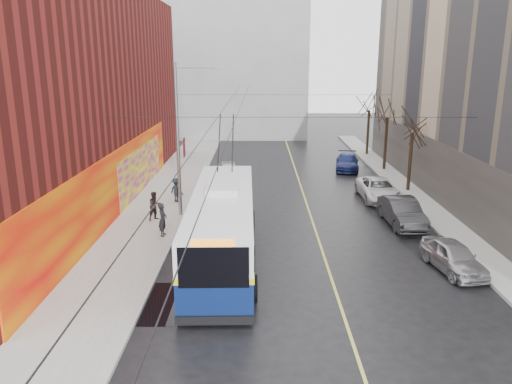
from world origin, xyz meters
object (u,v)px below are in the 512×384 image
(following_car, at_px, (228,170))
(parked_car_d, at_px, (347,162))
(tree_far, at_px, (370,102))
(tree_mid, at_px, (388,108))
(pedestrian_c, at_px, (177,190))
(parked_car_a, at_px, (453,257))
(parked_car_b, at_px, (402,212))
(pedestrian_a, at_px, (163,220))
(pedestrian_b, at_px, (155,206))
(tree_near, at_px, (413,122))
(parked_car_c, at_px, (379,189))
(streetlight_pole, at_px, (180,137))
(trolleybus, at_px, (223,225))

(following_car, bearing_deg, parked_car_d, 11.00)
(tree_far, bearing_deg, tree_mid, -90.00)
(pedestrian_c, bearing_deg, parked_car_a, 177.21)
(parked_car_b, xyz_separation_m, pedestrian_a, (-13.14, -2.23, 0.26))
(parked_car_a, relative_size, parked_car_d, 0.85)
(following_car, distance_m, pedestrian_b, 11.41)
(pedestrian_b, bearing_deg, parked_car_d, 4.43)
(tree_near, relative_size, parked_car_d, 1.38)
(parked_car_b, bearing_deg, pedestrian_b, 175.60)
(parked_car_b, distance_m, parked_car_c, 5.38)
(parked_car_b, distance_m, parked_car_d, 14.77)
(parked_car_b, bearing_deg, parked_car_c, 88.11)
(streetlight_pole, xyz_separation_m, pedestrian_b, (-1.46, -1.01, -3.86))
(tree_mid, relative_size, parked_car_b, 1.42)
(pedestrian_a, distance_m, pedestrian_c, 6.47)
(parked_car_b, bearing_deg, pedestrian_a, -173.03)
(streetlight_pole, height_order, parked_car_c, streetlight_pole)
(streetlight_pole, bearing_deg, tree_near, 21.62)
(tree_mid, xyz_separation_m, parked_car_c, (-2.60, -9.06, -4.55))
(parked_car_b, bearing_deg, pedestrian_c, 159.86)
(trolleybus, bearing_deg, parked_car_a, -8.34)
(trolleybus, height_order, pedestrian_c, trolleybus)
(parked_car_b, xyz_separation_m, parked_car_d, (-0.56, 14.75, -0.10))
(parked_car_d, height_order, pedestrian_a, pedestrian_a)
(streetlight_pole, distance_m, parked_car_a, 15.83)
(parked_car_a, xyz_separation_m, pedestrian_c, (-13.95, 10.56, 0.26))
(trolleybus, bearing_deg, tree_near, 44.17)
(trolleybus, distance_m, pedestrian_a, 4.43)
(trolleybus, height_order, following_car, trolleybus)
(parked_car_c, xyz_separation_m, pedestrian_b, (-14.00, -4.96, 0.28))
(tree_near, height_order, trolleybus, tree_near)
(parked_car_b, bearing_deg, parked_car_a, -87.98)
(pedestrian_b, distance_m, pedestrian_c, 3.86)
(parked_car_a, xyz_separation_m, parked_car_b, (-0.52, 6.34, 0.10))
(following_car, distance_m, pedestrian_a, 13.75)
(tree_mid, xyz_separation_m, parked_car_b, (-2.52, -14.43, -4.48))
(pedestrian_b, bearing_deg, streetlight_pole, -7.57)
(tree_far, bearing_deg, pedestrian_c, -132.83)
(tree_near, distance_m, pedestrian_b, 18.45)
(tree_mid, bearing_deg, pedestrian_b, -139.83)
(tree_near, distance_m, pedestrian_a, 18.82)
(pedestrian_a, bearing_deg, parked_car_b, -79.46)
(tree_mid, relative_size, parked_car_d, 1.44)
(parked_car_c, bearing_deg, tree_near, 37.39)
(tree_near, bearing_deg, tree_far, 90.00)
(following_car, xyz_separation_m, pedestrian_b, (-3.56, -10.83, 0.29))
(tree_near, distance_m, tree_mid, 7.01)
(streetlight_pole, xyz_separation_m, pedestrian_a, (-0.52, -3.67, -3.81))
(parked_car_c, xyz_separation_m, pedestrian_c, (-13.36, -1.15, 0.23))
(parked_car_b, height_order, following_car, parked_car_b)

